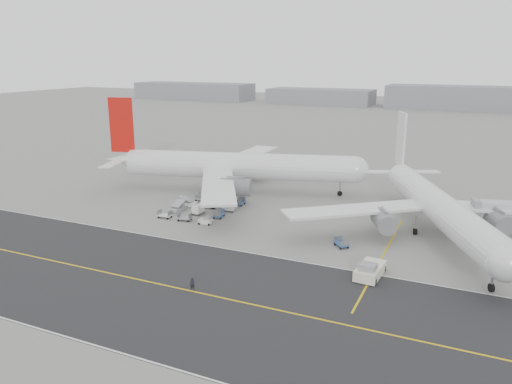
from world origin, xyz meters
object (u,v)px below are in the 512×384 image
at_px(airliner_b, 437,206).
at_px(ground_crew_a, 192,284).
at_px(airliner_a, 233,166).
at_px(pushback_tug, 370,270).

xyz_separation_m(airliner_b, ground_crew_a, (-27.92, -36.75, -4.64)).
height_order(airliner_a, pushback_tug, airliner_a).
distance_m(airliner_a, pushback_tug, 52.91).
bearing_deg(pushback_tug, airliner_b, 77.30).
xyz_separation_m(pushback_tug, ground_crew_a, (-21.18, -14.41, -0.09)).
distance_m(pushback_tug, ground_crew_a, 25.62).
distance_m(airliner_b, pushback_tug, 23.77).
xyz_separation_m(airliner_b, pushback_tug, (-6.74, -22.34, -4.54)).
relative_size(airliner_a, airliner_b, 1.17).
height_order(airliner_b, ground_crew_a, airliner_b).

